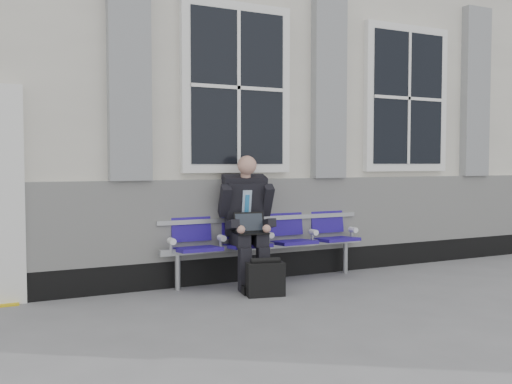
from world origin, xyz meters
TOP-DOWN VIEW (x-y plane):
  - ground at (0.00, 0.00)m, footprint 70.00×70.00m
  - station_building at (-0.02, 3.47)m, footprint 14.40×4.40m
  - bench at (-1.83, 1.32)m, footprint 2.60×0.47m
  - businessman at (-2.15, 1.19)m, footprint 0.64×0.85m
  - briefcase at (-2.19, 0.64)m, footprint 0.42×0.25m

SIDE VIEW (x-z plane):
  - ground at x=0.00m, z-range 0.00..0.00m
  - briefcase at x=-2.19m, z-range -0.02..0.39m
  - bench at x=-1.83m, z-range 0.10..1.01m
  - businessman at x=-2.15m, z-range 0.05..1.52m
  - station_building at x=-0.02m, z-range -0.02..4.47m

